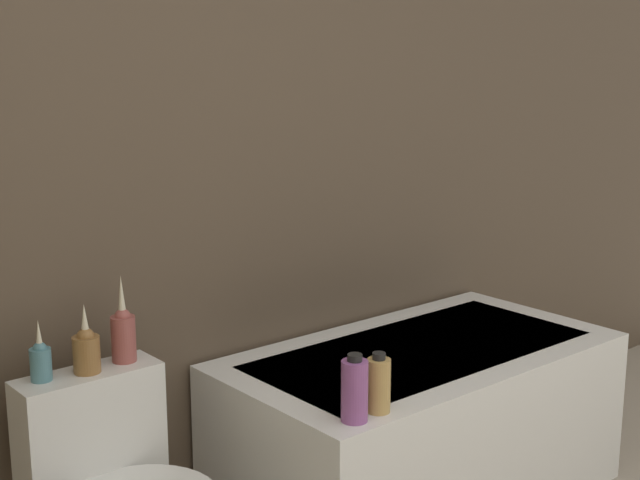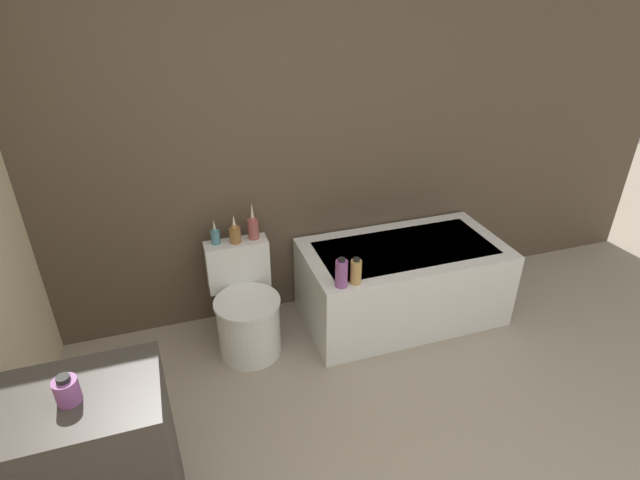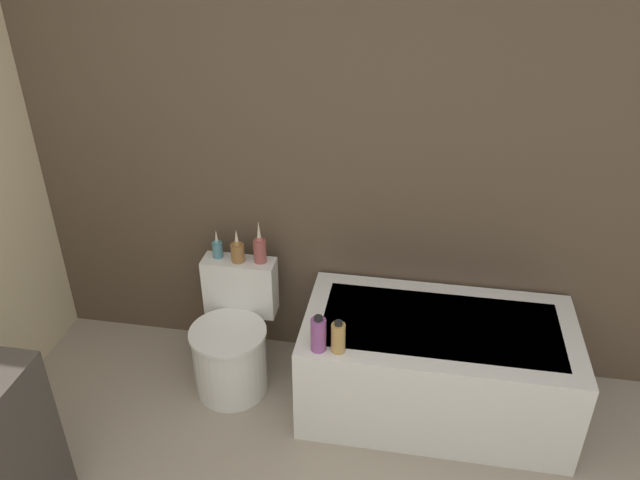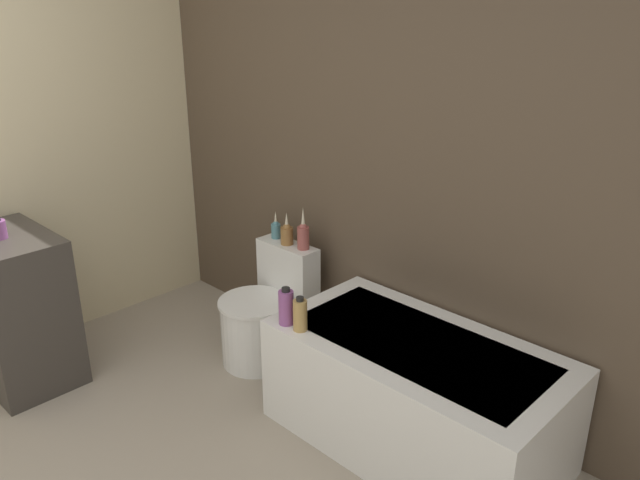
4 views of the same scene
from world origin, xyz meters
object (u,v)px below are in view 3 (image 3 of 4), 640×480
(bathtub, at_px, (435,365))
(shampoo_bottle_tall, at_px, (318,334))
(shampoo_bottle_short, at_px, (338,337))
(vase_gold, at_px, (217,248))
(vase_silver, at_px, (237,250))
(toilet, at_px, (233,342))
(vase_bronze, at_px, (260,248))

(bathtub, relative_size, shampoo_bottle_tall, 7.17)
(shampoo_bottle_tall, xyz_separation_m, shampoo_bottle_short, (0.10, 0.00, -0.01))
(vase_gold, bearing_deg, vase_silver, -10.43)
(toilet, height_order, shampoo_bottle_short, shampoo_bottle_short)
(shampoo_bottle_short, bearing_deg, vase_bronze, 134.42)
(vase_silver, height_order, shampoo_bottle_short, vase_silver)
(vase_bronze, bearing_deg, shampoo_bottle_tall, -51.55)
(vase_gold, xyz_separation_m, vase_bronze, (0.25, -0.01, 0.03))
(bathtub, xyz_separation_m, shampoo_bottle_tall, (-0.60, -0.31, 0.38))
(toilet, relative_size, vase_silver, 3.47)
(vase_silver, relative_size, shampoo_bottle_tall, 1.02)
(vase_silver, height_order, vase_bronze, vase_bronze)
(toilet, bearing_deg, shampoo_bottle_tall, -29.27)
(vase_gold, bearing_deg, toilet, -61.91)
(vase_bronze, bearing_deg, vase_silver, -172.57)
(shampoo_bottle_tall, bearing_deg, shampoo_bottle_short, 2.08)
(vase_bronze, relative_size, shampoo_bottle_short, 1.45)
(vase_gold, distance_m, shampoo_bottle_tall, 0.88)
(toilet, bearing_deg, shampoo_bottle_short, -25.25)
(vase_gold, relative_size, vase_silver, 0.87)
(bathtub, bearing_deg, shampoo_bottle_tall, -152.84)
(bathtub, bearing_deg, toilet, 179.67)
(shampoo_bottle_short, bearing_deg, bathtub, 31.22)
(vase_gold, distance_m, vase_silver, 0.13)
(toilet, bearing_deg, vase_silver, 90.00)
(vase_gold, bearing_deg, vase_bronze, -1.54)
(vase_silver, bearing_deg, shampoo_bottle_tall, -43.35)
(bathtub, xyz_separation_m, vase_silver, (-1.15, 0.22, 0.48))
(bathtub, distance_m, vase_bronze, 1.17)
(vase_silver, bearing_deg, bathtub, -10.82)
(vase_gold, height_order, shampoo_bottle_short, vase_gold)
(vase_bronze, xyz_separation_m, shampoo_bottle_short, (0.53, -0.54, -0.13))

